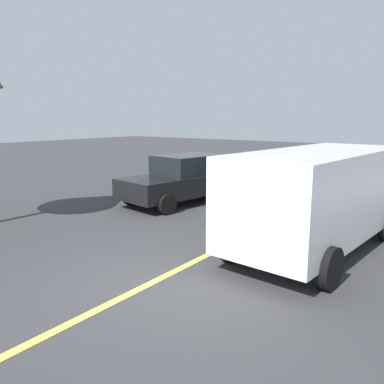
{
  "coord_description": "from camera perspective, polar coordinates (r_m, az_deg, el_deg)",
  "views": [
    {
      "loc": [
        -4.96,
        -4.42,
        2.89
      ],
      "look_at": [
        1.95,
        0.66,
        1.25
      ],
      "focal_mm": 36.58,
      "sensor_mm": 36.0,
      "label": 1
    }
  ],
  "objects": [
    {
      "name": "ground_plane",
      "position": [
        7.24,
        -5.08,
        -12.72
      ],
      "size": [
        80.0,
        80.0,
        0.0
      ],
      "primitive_type": "plane",
      "color": "#38383A"
    },
    {
      "name": "car_green_crossing",
      "position": [
        15.08,
        20.71,
        2.19
      ],
      "size": [
        4.72,
        2.44,
        1.61
      ],
      "color": "#236B3D",
      "rests_on": "ground_plane"
    },
    {
      "name": "car_black_approaching",
      "position": [
        13.43,
        -1.08,
        1.95
      ],
      "size": [
        4.77,
        2.58,
        1.63
      ],
      "color": "black",
      "rests_on": "ground_plane"
    },
    {
      "name": "lane_marking_centre",
      "position": [
        9.55,
        6.96,
        -6.83
      ],
      "size": [
        28.0,
        0.16,
        0.01
      ],
      "primitive_type": "cube",
      "color": "#E0D14C"
    },
    {
      "name": "white_van",
      "position": [
        8.82,
        17.89,
        -0.3
      ],
      "size": [
        5.35,
        2.62,
        2.2
      ],
      "color": "white",
      "rests_on": "ground_plane"
    }
  ]
}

